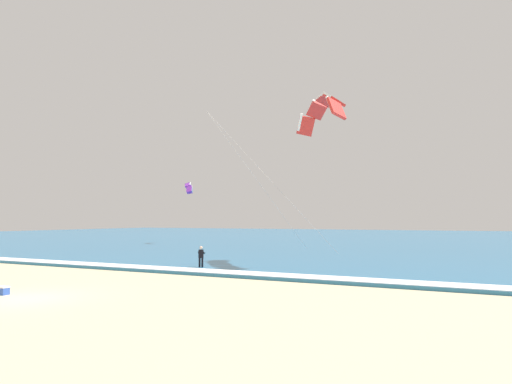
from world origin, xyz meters
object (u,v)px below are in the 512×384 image
kitesurfer (201,257)px  kite_primary (322,109)px  cooler_box (3,290)px  kite_distant (189,187)px  surfboard (201,270)px

kitesurfer → kite_primary: bearing=39.5°
cooler_box → kite_primary: bearing=60.6°
kitesurfer → kite_distant: bearing=125.4°
kite_primary → kite_distant: 32.16m
surfboard → kite_primary: bearing=39.6°
cooler_box → kitesurfer: bearing=75.8°
kite_distant → cooler_box: kite_distant is taller
kite_primary → cooler_box: size_ratio=20.99×
surfboard → cooler_box: 13.00m
kitesurfer → kite_primary: 14.75m
surfboard → kite_distant: size_ratio=0.36×
kitesurfer → kite_primary: kite_primary is taller
surfboard → kite_distant: (-18.06, 25.41, 8.27)m
cooler_box → kite_distant: bearing=111.4°
kitesurfer → cooler_box: kitesurfer is taller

